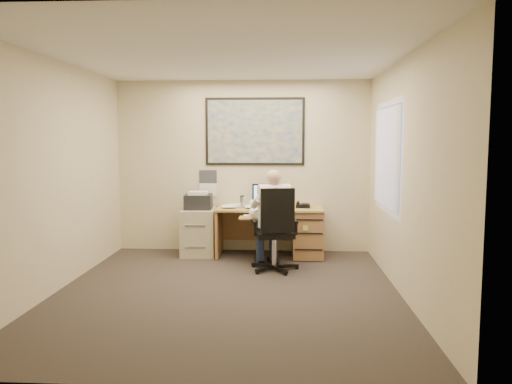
# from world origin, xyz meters

# --- Properties ---
(room_shell) EXTENTS (4.00, 4.50, 2.70)m
(room_shell) POSITION_xyz_m (0.00, 0.00, 1.35)
(room_shell) COLOR #312B26
(room_shell) RESTS_ON ground
(desk) EXTENTS (1.60, 0.97, 1.08)m
(desk) POSITION_xyz_m (0.77, 1.90, 0.44)
(desk) COLOR tan
(desk) RESTS_ON ground
(world_map) EXTENTS (1.56, 0.03, 1.06)m
(world_map) POSITION_xyz_m (0.19, 2.23, 1.90)
(world_map) COLOR #1E4C93
(world_map) RESTS_ON room_shell
(wall_calendar) EXTENTS (0.28, 0.01, 0.42)m
(wall_calendar) POSITION_xyz_m (-0.56, 2.24, 1.08)
(wall_calendar) COLOR white
(wall_calendar) RESTS_ON room_shell
(window_blinds) EXTENTS (0.06, 1.40, 1.30)m
(window_blinds) POSITION_xyz_m (1.97, 0.80, 1.55)
(window_blinds) COLOR #EEE5CD
(window_blinds) RESTS_ON room_shell
(filing_cabinet) EXTENTS (0.54, 0.63, 0.99)m
(filing_cabinet) POSITION_xyz_m (-0.66, 1.89, 0.42)
(filing_cabinet) COLOR #BBB496
(filing_cabinet) RESTS_ON ground
(office_chair) EXTENTS (0.80, 0.80, 1.15)m
(office_chair) POSITION_xyz_m (0.51, 0.99, 0.33)
(office_chair) COLOR black
(office_chair) RESTS_ON ground
(person) EXTENTS (0.76, 0.91, 1.37)m
(person) POSITION_xyz_m (0.52, 1.08, 0.68)
(person) COLOR white
(person) RESTS_ON office_chair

